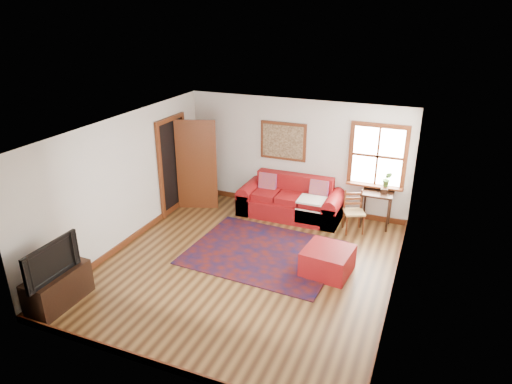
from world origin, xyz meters
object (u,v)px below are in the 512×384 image
at_px(side_table, 377,198).
at_px(ladder_back_chair, 354,210).
at_px(media_cabinet, 58,288).
at_px(red_leather_sofa, 291,203).
at_px(red_ottoman, 328,261).

distance_m(side_table, ladder_back_chair, 0.57).
bearing_deg(media_cabinet, ladder_back_chair, 48.78).
xyz_separation_m(side_table, ladder_back_chair, (-0.40, -0.38, -0.18)).
bearing_deg(ladder_back_chair, red_leather_sofa, 171.15).
bearing_deg(media_cabinet, red_ottoman, 34.18).
bearing_deg(red_ottoman, media_cabinet, -140.02).
height_order(red_ottoman, ladder_back_chair, ladder_back_chair).
xyz_separation_m(red_ottoman, side_table, (0.48, 2.15, 0.41)).
bearing_deg(red_ottoman, red_leather_sofa, 129.40).
bearing_deg(red_leather_sofa, red_ottoman, -56.39).
xyz_separation_m(ladder_back_chair, media_cabinet, (-3.71, -4.24, -0.17)).
relative_size(red_ottoman, side_table, 1.04).
bearing_deg(red_leather_sofa, ladder_back_chair, -8.85).
relative_size(side_table, ladder_back_chair, 0.89).
xyz_separation_m(red_ottoman, media_cabinet, (-3.63, -2.47, 0.06)).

